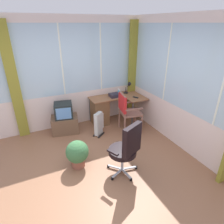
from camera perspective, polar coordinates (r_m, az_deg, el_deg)
ground at (r=3.75m, az=-4.98°, el=-17.95°), size 4.99×5.09×0.06m
north_window_panel at (r=4.90m, az=-14.44°, el=10.45°), size 3.99×0.07×2.70m
east_window_panel at (r=4.08m, az=22.05°, el=6.50°), size 0.07×4.09×2.70m
curtain_north_left at (r=4.76m, az=-27.24°, el=7.43°), size 0.23×0.08×2.60m
curtain_corner at (r=5.47m, az=6.10°, el=12.03°), size 0.23×0.07×2.60m
desk at (r=5.16m, az=-2.83°, el=0.73°), size 1.40×0.85×0.72m
desk_lamp at (r=5.37m, az=5.15°, el=7.73°), size 0.22×0.19×0.33m
tv_remote at (r=5.11m, az=7.03°, el=4.36°), size 0.11×0.15×0.02m
spray_bottle at (r=5.18m, az=2.06°, el=5.94°), size 0.06×0.06×0.22m
paper_tray at (r=5.13m, az=0.97°, el=5.06°), size 0.30×0.23×0.09m
wooden_armchair at (r=4.66m, az=4.15°, el=1.24°), size 0.57×0.56×1.00m
office_chair at (r=3.35m, az=4.36°, el=-10.44°), size 0.63×0.57×1.04m
tv_on_stand at (r=4.89m, az=-13.95°, el=-2.21°), size 0.72×0.56×0.78m
space_heater at (r=4.65m, az=-3.89°, el=-3.47°), size 0.32×0.30×0.60m
potted_plant at (r=3.73m, az=-10.29°, el=-11.94°), size 0.43×0.43×0.55m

